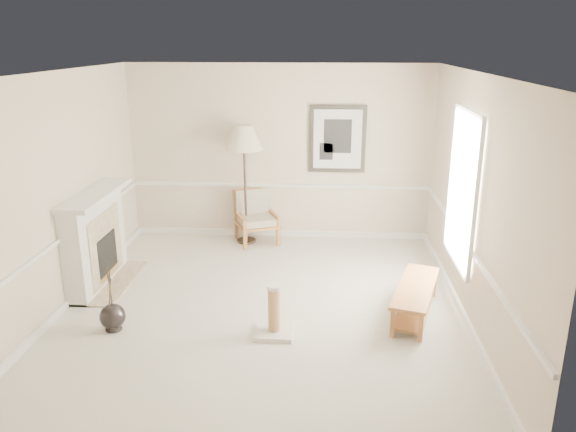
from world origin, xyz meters
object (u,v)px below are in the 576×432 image
at_px(scratching_post, 274,319).
at_px(bench, 415,296).
at_px(armchair, 255,214).
at_px(floor_lamp, 244,141).
at_px(floor_vase, 113,317).

bearing_deg(scratching_post, bench, 18.99).
bearing_deg(armchair, scratching_post, -102.00).
height_order(floor_lamp, bench, floor_lamp).
bearing_deg(armchair, bench, -71.02).
xyz_separation_m(floor_lamp, scratching_post, (0.75, -3.05, -1.52)).
xyz_separation_m(floor_lamp, bench, (2.43, -2.47, -1.44)).
height_order(floor_vase, scratching_post, floor_vase).
height_order(armchair, floor_lamp, floor_lamp).
height_order(armchair, scratching_post, armchair).
height_order(floor_lamp, scratching_post, floor_lamp).
bearing_deg(scratching_post, floor_vase, -179.07).
xyz_separation_m(armchair, scratching_post, (0.60, -3.13, -0.27)).
distance_m(floor_vase, bench, 3.63).
relative_size(armchair, bench, 0.61).
bearing_deg(armchair, floor_lamp, -174.13).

